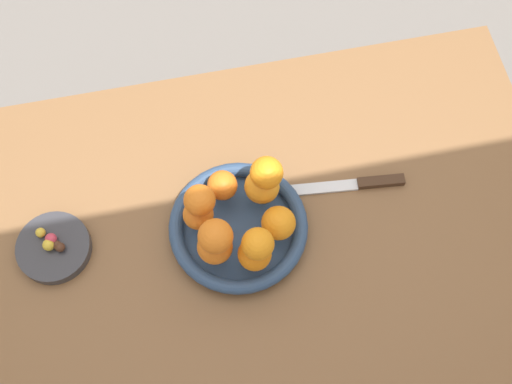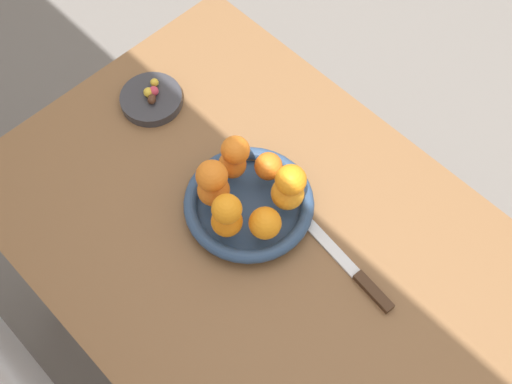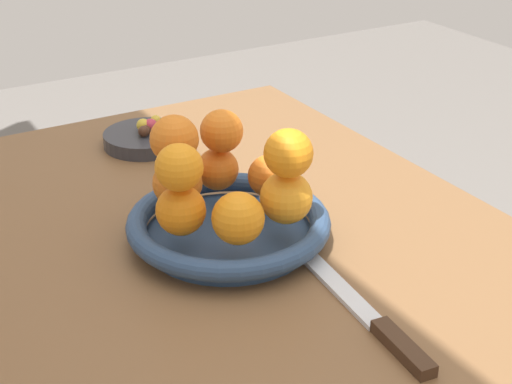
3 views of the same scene
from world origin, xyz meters
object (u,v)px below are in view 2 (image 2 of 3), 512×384
(orange_2, at_px, (268,166))
(knife, at_px, (351,268))
(orange_4, at_px, (214,190))
(orange_7, at_px, (235,150))
(orange_3, at_px, (232,164))
(orange_8, at_px, (212,176))
(candy_ball_4, at_px, (152,100))
(orange_0, at_px, (266,222))
(dining_table, at_px, (261,255))
(candy_ball_2, at_px, (154,82))
(orange_9, at_px, (290,179))
(orange_6, at_px, (227,209))
(candy_ball_3, at_px, (148,92))
(candy_dish, at_px, (151,99))
(orange_1, at_px, (288,193))
(candy_ball_0, at_px, (154,91))
(candy_ball_1, at_px, (152,97))
(fruit_bowl, at_px, (249,204))
(orange_5, at_px, (227,221))

(orange_2, relative_size, knife, 0.21)
(orange_4, height_order, orange_7, orange_7)
(orange_3, relative_size, knife, 0.21)
(orange_8, bearing_deg, candy_ball_4, -14.23)
(knife, bearing_deg, orange_0, 24.22)
(dining_table, distance_m, candy_ball_2, 0.44)
(orange_7, height_order, candy_ball_4, orange_7)
(orange_0, relative_size, orange_9, 1.06)
(orange_4, relative_size, orange_6, 1.13)
(candy_ball_3, bearing_deg, dining_table, 172.39)
(dining_table, distance_m, orange_0, 0.16)
(candy_dish, bearing_deg, orange_1, -177.22)
(candy_ball_0, bearing_deg, candy_ball_1, 126.09)
(fruit_bowl, relative_size, orange_5, 4.28)
(candy_dish, distance_m, orange_7, 0.30)
(orange_4, relative_size, orange_7, 1.13)
(orange_1, xyz_separation_m, candy_ball_2, (0.41, -0.01, -0.04))
(fruit_bowl, xyz_separation_m, orange_3, (0.07, -0.02, 0.05))
(orange_1, bearing_deg, orange_8, 44.95)
(orange_2, distance_m, orange_9, 0.10)
(orange_6, xyz_separation_m, knife, (-0.20, -0.12, -0.12))
(orange_0, height_order, candy_ball_0, orange_0)
(candy_ball_2, relative_size, knife, 0.07)
(orange_1, relative_size, orange_2, 1.16)
(orange_9, height_order, candy_ball_4, orange_9)
(orange_1, xyz_separation_m, orange_4, (0.10, 0.09, -0.00))
(fruit_bowl, bearing_deg, candy_dish, -5.23)
(orange_5, xyz_separation_m, knife, (-0.21, -0.12, -0.06))
(orange_9, bearing_deg, orange_8, 43.04)
(orange_6, bearing_deg, candy_dish, -16.18)
(orange_4, relative_size, knife, 0.24)
(orange_0, bearing_deg, candy_ball_0, -8.62)
(orange_5, bearing_deg, orange_4, -21.96)
(dining_table, relative_size, candy_ball_1, 68.99)
(orange_5, height_order, candy_ball_4, orange_5)
(orange_8, bearing_deg, orange_3, -71.83)
(orange_2, bearing_deg, candy_ball_0, 4.96)
(fruit_bowl, relative_size, orange_6, 4.59)
(orange_5, distance_m, orange_8, 0.09)
(orange_2, height_order, orange_8, orange_8)
(orange_9, xyz_separation_m, candy_ball_2, (0.41, -0.01, -0.10))
(orange_7, bearing_deg, candy_ball_1, -0.81)
(orange_3, distance_m, candy_ball_4, 0.26)
(dining_table, height_order, candy_ball_0, candy_ball_0)
(orange_5, bearing_deg, orange_3, -47.78)
(fruit_bowl, distance_m, orange_6, 0.13)
(fruit_bowl, bearing_deg, knife, -167.67)
(candy_ball_4, bearing_deg, dining_table, 173.15)
(orange_9, relative_size, candy_ball_2, 3.20)
(orange_3, distance_m, orange_9, 0.14)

